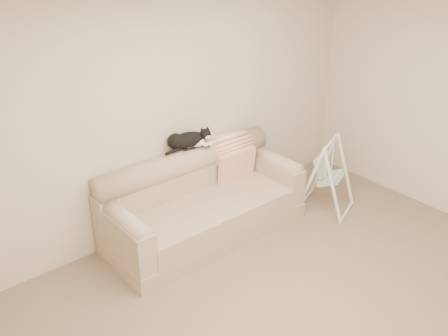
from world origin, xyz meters
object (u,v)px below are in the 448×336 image
at_px(sofa, 201,203).
at_px(remote_a, 191,148).
at_px(baby_swing, 327,175).
at_px(remote_b, 202,145).
at_px(tuxedo_cat, 188,140).

distance_m(sofa, remote_a, 0.61).
xyz_separation_m(sofa, remote_a, (0.07, 0.24, 0.56)).
xyz_separation_m(remote_a, baby_swing, (1.38, -0.79, -0.47)).
distance_m(remote_a, baby_swing, 1.66).
relative_size(remote_a, remote_b, 1.12).
distance_m(remote_b, tuxedo_cat, 0.20).
bearing_deg(remote_a, tuxedo_cat, 156.65).
height_order(remote_a, tuxedo_cat, tuxedo_cat).
xyz_separation_m(remote_b, baby_swing, (1.24, -0.78, -0.47)).
relative_size(remote_a, baby_swing, 0.21).
bearing_deg(remote_b, baby_swing, -32.07).
bearing_deg(remote_a, sofa, -105.05).
bearing_deg(baby_swing, sofa, 159.37).
bearing_deg(sofa, remote_b, 47.61).
height_order(remote_a, baby_swing, remote_a).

